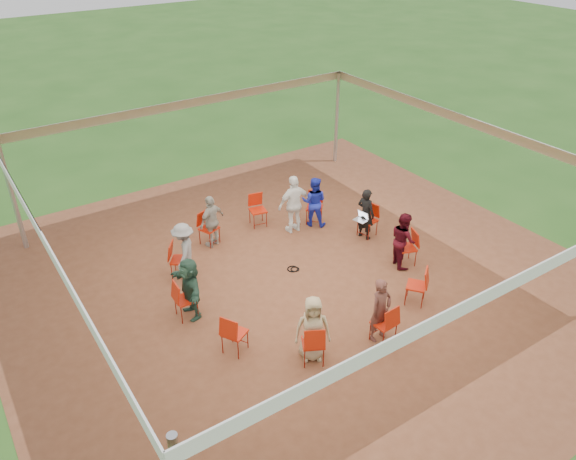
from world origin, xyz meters
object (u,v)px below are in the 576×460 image
chair_0 (368,221)px  person_seated_1 (314,202)px  chair_2 (258,211)px  cable_coil (294,269)px  person_seated_7 (403,240)px  person_seated_6 (380,310)px  chair_8 (384,323)px  person_seated_0 (366,214)px  chair_3 (209,229)px  laptop (362,217)px  chair_4 (180,260)px  chair_6 (235,333)px  chair_1 (314,208)px  chair_10 (406,248)px  chair_9 (416,286)px  standing_person (294,204)px  chair_7 (313,343)px  person_seated_4 (190,288)px  person_seated_2 (212,221)px  chair_5 (186,299)px  person_seated_5 (312,329)px  person_seated_3 (184,251)px

chair_0 → person_seated_1: bearing=20.7°
chair_2 → cable_coil: size_ratio=2.87×
person_seated_7 → person_seated_6: bearing=147.3°
chair_2 → chair_8: bearing=98.2°
person_seated_7 → person_seated_0: bearing=16.4°
chair_3 → laptop: size_ratio=2.35×
chair_4 → chair_6: 2.96m
laptop → chair_1: bearing=6.0°
chair_4 → chair_10: 5.41m
chair_2 → chair_8: same height
chair_0 → cable_coil: chair_0 is taller
chair_9 → standing_person: size_ratio=0.56×
chair_7 → person_seated_4: 2.91m
chair_4 → standing_person: (3.41, 0.27, 0.36)m
chair_2 → chair_7: size_ratio=1.00×
person_seated_2 → cable_coil: person_seated_2 is taller
chair_3 → chair_6: size_ratio=1.00×
chair_2 → chair_4: 2.96m
chair_5 → laptop: size_ratio=2.35×
chair_0 → chair_1: 1.54m
chair_8 → person_seated_1: 4.87m
person_seated_1 → chair_6: bearing=81.6°
chair_0 → person_seated_4: (-5.28, -0.45, 0.26)m
chair_7 → person_seated_2: bearing=114.0°
chair_3 → chair_7: size_ratio=1.00×
chair_5 → person_seated_4: 0.28m
person_seated_6 → person_seated_5: bearing=163.6°
chair_3 → person_seated_2: bearing=90.0°
person_seated_4 → chair_10: bearing=81.6°
chair_0 → person_seated_5: bearing=114.0°
chair_0 → chair_7: bearing=114.5°
chair_6 → standing_person: size_ratio=0.56×
person_seated_5 → cable_coil: (1.38, 2.67, -0.69)m
chair_8 → cable_coil: size_ratio=2.87×
chair_10 → person_seated_4: size_ratio=0.64×
chair_3 → person_seated_6: 5.30m
chair_5 → standing_person: size_ratio=0.56×
chair_3 → chair_7: bearing=65.5°
person_seated_1 → cable_coil: bearing=86.3°
person_seated_0 → cable_coil: person_seated_0 is taller
chair_1 → chair_5: (-4.64, -1.79, 0.00)m
person_seated_0 → person_seated_6: size_ratio=1.00×
chair_3 → standing_person: size_ratio=0.56×
chair_5 → person_seated_6: bearing=50.2°
chair_2 → laptop: bearing=142.5°
chair_1 → chair_9: (-0.25, -4.13, 0.00)m
chair_0 → chair_1: same height
person_seated_1 → person_seated_6: same height
person_seated_2 → chair_3: bearing=-90.0°
chair_3 → person_seated_3: 1.53m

